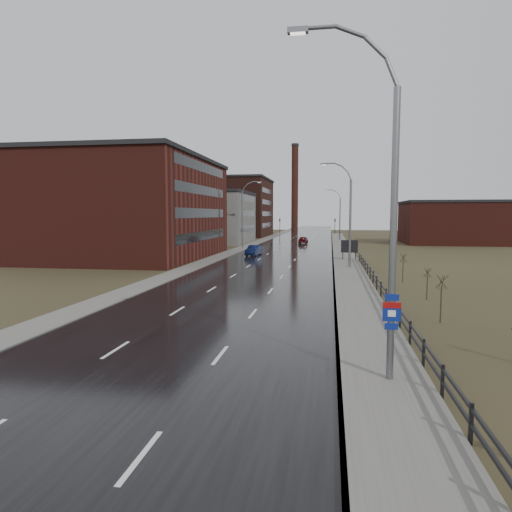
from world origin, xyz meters
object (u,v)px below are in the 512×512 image
(billboard, at_px, (349,247))
(car_far, at_px, (303,240))
(streetlight_main, at_px, (384,208))
(car_near, at_px, (254,251))

(billboard, height_order, car_far, billboard)
(streetlight_main, relative_size, billboard, 4.61)
(car_near, bearing_deg, billboard, -15.16)
(billboard, distance_m, car_far, 34.07)
(car_far, bearing_deg, car_near, 82.95)
(car_near, distance_m, car_far, 28.53)
(streetlight_main, xyz_separation_m, car_far, (-7.07, 75.43, -5.35))
(billboard, bearing_deg, car_far, 103.06)
(streetlight_main, height_order, car_far, streetlight_main)
(billboard, xyz_separation_m, car_far, (-7.70, 33.17, -1.04))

